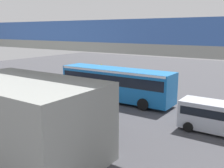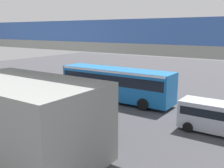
% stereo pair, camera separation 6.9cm
% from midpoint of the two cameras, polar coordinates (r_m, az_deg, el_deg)
% --- Properties ---
extents(ground, '(80.00, 80.00, 0.00)m').
position_cam_midpoint_polar(ground, '(25.64, 2.92, -3.44)').
color(ground, '#424247').
extents(city_bus, '(11.54, 2.85, 3.15)m').
position_cam_midpoint_polar(city_bus, '(24.83, 0.87, 0.54)').
color(city_bus, '#196BB7').
rests_on(city_bus, ground).
extents(parked_van, '(4.80, 2.17, 2.05)m').
position_cam_midpoint_polar(parked_van, '(18.61, 22.33, -6.50)').
color(parked_van, '#B7BCC6').
rests_on(parked_van, ground).
extents(bicycle_black, '(1.77, 0.44, 0.96)m').
position_cam_midpoint_polar(bicycle_black, '(28.34, -15.40, -1.59)').
color(bicycle_black, black).
rests_on(bicycle_black, ground).
extents(bicycle_red, '(1.77, 0.44, 0.96)m').
position_cam_midpoint_polar(bicycle_red, '(28.76, -19.55, -1.67)').
color(bicycle_red, black).
rests_on(bicycle_red, ground).
extents(bicycle_orange, '(1.77, 0.44, 0.96)m').
position_cam_midpoint_polar(bicycle_orange, '(26.43, -17.49, -2.68)').
color(bicycle_orange, black).
rests_on(bicycle_orange, ground).
extents(pedestrian, '(0.38, 0.38, 1.79)m').
position_cam_midpoint_polar(pedestrian, '(24.78, 13.20, -2.17)').
color(pedestrian, '#2D2D38').
rests_on(pedestrian, ground).
extents(traffic_sign, '(0.08, 0.60, 2.80)m').
position_cam_midpoint_polar(traffic_sign, '(30.35, -2.51, 2.61)').
color(traffic_sign, slate).
rests_on(traffic_sign, ground).
extents(lane_dash_leftmost, '(2.00, 0.20, 0.01)m').
position_cam_midpoint_polar(lane_dash_leftmost, '(25.05, 17.22, -4.33)').
color(lane_dash_leftmost, silver).
rests_on(lane_dash_leftmost, ground).
extents(lane_dash_left, '(2.00, 0.20, 0.01)m').
position_cam_midpoint_polar(lane_dash_left, '(26.44, 8.94, -3.09)').
color(lane_dash_left, silver).
rests_on(lane_dash_left, ground).
extents(lane_dash_centre, '(2.00, 0.20, 0.01)m').
position_cam_midpoint_polar(lane_dash_centre, '(28.33, 1.64, -1.94)').
color(lane_dash_centre, silver).
rests_on(lane_dash_centre, ground).
extents(lane_dash_right, '(2.00, 0.20, 0.01)m').
position_cam_midpoint_polar(lane_dash_right, '(30.63, -4.65, -0.92)').
color(lane_dash_right, silver).
rests_on(lane_dash_right, ground).
extents(pedestrian_overpass, '(29.98, 2.60, 7.25)m').
position_cam_midpoint_polar(pedestrian_overpass, '(17.48, -13.42, 7.26)').
color(pedestrian_overpass, gray).
rests_on(pedestrian_overpass, ground).
extents(station_building, '(9.00, 5.04, 4.20)m').
position_cam_midpoint_polar(station_building, '(14.75, -18.99, -7.22)').
color(station_building, gray).
rests_on(station_building, ground).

